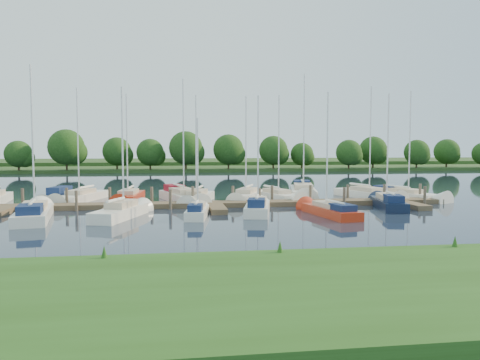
{
  "coord_description": "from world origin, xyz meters",
  "views": [
    {
      "loc": [
        -3.16,
        -30.62,
        4.95
      ],
      "look_at": [
        2.17,
        8.0,
        2.2
      ],
      "focal_mm": 35.0,
      "sensor_mm": 36.0,
      "label": 1
    }
  ],
  "objects": [
    {
      "name": "dock",
      "position": [
        0.0,
        7.31,
        0.2
      ],
      "size": [
        40.0,
        6.0,
        0.4
      ],
      "color": "#4F3B2C",
      "rests_on": "ground"
    },
    {
      "name": "sailboat_n_9",
      "position": [
        15.23,
        12.24,
        0.27
      ],
      "size": [
        3.98,
        8.81,
        11.11
      ],
      "rotation": [
        0.0,
        0.0,
        3.41
      ],
      "color": "white",
      "rests_on": "ground"
    },
    {
      "name": "sailboat_n_8",
      "position": [
        9.6,
        15.13,
        0.34
      ],
      "size": [
        4.11,
        10.03,
        12.64
      ],
      "rotation": [
        0.0,
        0.0,
        2.92
      ],
      "color": "white",
      "rests_on": "ground"
    },
    {
      "name": "sailboat_s_1",
      "position": [
        -6.92,
        2.72,
        0.29
      ],
      "size": [
        3.6,
        7.33,
        9.6
      ],
      "rotation": [
        0.0,
        0.0,
        -0.32
      ],
      "color": "white",
      "rests_on": "ground"
    },
    {
      "name": "sailboat_s_4",
      "position": [
        7.81,
        1.75,
        0.31
      ],
      "size": [
        2.7,
        7.34,
        9.24
      ],
      "rotation": [
        0.0,
        0.0,
        0.16
      ],
      "color": "#B62910",
      "rests_on": "ground"
    },
    {
      "name": "ground",
      "position": [
        0.0,
        0.0,
        0.0
      ],
      "size": [
        260.0,
        260.0,
        0.0
      ],
      "primitive_type": "plane",
      "color": "#1B2537",
      "rests_on": "ground"
    },
    {
      "name": "treeline",
      "position": [
        3.4,
        61.8,
        4.01
      ],
      "size": [
        144.86,
        10.15,
        8.15
      ],
      "color": "#38281C",
      "rests_on": "ground"
    },
    {
      "name": "sailboat_n_5",
      "position": [
        -1.29,
        10.96,
        0.28
      ],
      "size": [
        3.44,
        7.71,
        9.91
      ],
      "rotation": [
        0.0,
        0.0,
        2.88
      ],
      "color": "white",
      "rests_on": "ground"
    },
    {
      "name": "motorboat",
      "position": [
        -13.82,
        13.87,
        0.34
      ],
      "size": [
        2.64,
        5.62,
        1.64
      ],
      "rotation": [
        0.0,
        0.0,
        2.91
      ],
      "color": "white",
      "rests_on": "ground"
    },
    {
      "name": "sailboat_s_2",
      "position": [
        -1.66,
        2.41,
        0.32
      ],
      "size": [
        1.99,
        5.65,
        7.34
      ],
      "rotation": [
        0.0,
        0.0,
        -0.14
      ],
      "color": "white",
      "rests_on": "ground"
    },
    {
      "name": "sailboat_s_0",
      "position": [
        -12.81,
        2.78,
        0.33
      ],
      "size": [
        3.3,
        8.7,
        11.0
      ],
      "rotation": [
        0.0,
        0.0,
        0.18
      ],
      "color": "white",
      "rests_on": "ground"
    },
    {
      "name": "sailboat_n_4",
      "position": [
        -2.59,
        11.86,
        0.34
      ],
      "size": [
        4.25,
        8.92,
        11.43
      ],
      "rotation": [
        0.0,
        0.0,
        3.44
      ],
      "color": "white",
      "rests_on": "ground"
    },
    {
      "name": "mooring_pilings",
      "position": [
        0.0,
        8.43,
        0.6
      ],
      "size": [
        38.24,
        2.84,
        2.0
      ],
      "color": "#473D33",
      "rests_on": "ground"
    },
    {
      "name": "sailboat_n_3",
      "position": [
        -7.48,
        13.0,
        0.27
      ],
      "size": [
        2.47,
        7.99,
        10.11
      ],
      "rotation": [
        0.0,
        0.0,
        3.05
      ],
      "color": "#B62910",
      "rests_on": "ground"
    },
    {
      "name": "sailboat_n_7",
      "position": [
        6.3,
        12.27,
        0.27
      ],
      "size": [
        3.91,
        7.94,
        10.08
      ],
      "rotation": [
        0.0,
        0.0,
        3.46
      ],
      "color": "white",
      "rests_on": "ground"
    },
    {
      "name": "distant_hill",
      "position": [
        0.0,
        100.0,
        0.7
      ],
      "size": [
        220.0,
        40.0,
        1.4
      ],
      "primitive_type": "cube",
      "color": "#335224",
      "rests_on": "ground"
    },
    {
      "name": "sailboat_s_5",
      "position": [
        13.94,
        5.2,
        0.33
      ],
      "size": [
        3.16,
        7.56,
        9.7
      ],
      "rotation": [
        0.0,
        0.0,
        -0.23
      ],
      "color": "black",
      "rests_on": "ground"
    },
    {
      "name": "sailboat_n_10",
      "position": [
        18.58,
        11.3,
        0.31
      ],
      "size": [
        4.76,
        8.21,
        10.55
      ],
      "rotation": [
        0.0,
        0.0,
        3.56
      ],
      "color": "white",
      "rests_on": "ground"
    },
    {
      "name": "sailboat_n_2",
      "position": [
        -11.83,
        13.57,
        0.27
      ],
      "size": [
        3.87,
        8.44,
        10.67
      ],
      "rotation": [
        0.0,
        0.0,
        2.86
      ],
      "color": "white",
      "rests_on": "ground"
    },
    {
      "name": "far_shore",
      "position": [
        0.0,
        75.0,
        0.3
      ],
      "size": [
        180.0,
        30.0,
        0.6
      ],
      "primitive_type": "cube",
      "color": "#243F18",
      "rests_on": "ground"
    },
    {
      "name": "sailboat_n_6",
      "position": [
        3.41,
        12.5,
        0.27
      ],
      "size": [
        4.22,
        7.74,
        10.03
      ],
      "rotation": [
        0.0,
        0.0,
        2.76
      ],
      "color": "white",
      "rests_on": "ground"
    },
    {
      "name": "sailboat_s_3",
      "position": [
        2.91,
        3.66,
        0.34
      ],
      "size": [
        2.95,
        7.13,
        9.25
      ],
      "rotation": [
        0.0,
        0.0,
        -0.22
      ],
      "color": "white",
      "rests_on": "ground"
    },
    {
      "name": "near_bank",
      "position": [
        0.0,
        -16.0,
        0.25
      ],
      "size": [
        90.0,
        10.0,
        0.5
      ],
      "primitive_type": "cube",
      "color": "#224714",
      "rests_on": "ground"
    }
  ]
}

